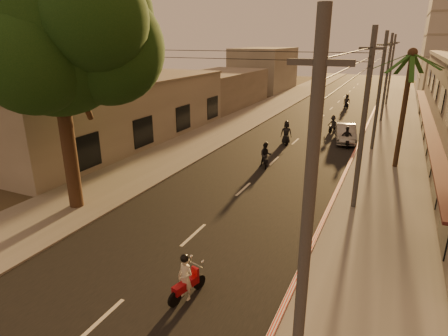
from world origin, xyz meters
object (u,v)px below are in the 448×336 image
Objects in this scene: scooter_far_a at (286,133)px; parked_car at (346,133)px; scooter_red at (186,279)px; scooter_far_b at (333,124)px; scooter_mid_a at (266,156)px; palm_tree at (411,60)px; scooter_mid_b at (346,138)px; scooter_far_c at (347,102)px; broadleaf_tree at (62,37)px.

parked_car is at bearing 14.38° from scooter_far_a.
scooter_far_b is at bearing 103.59° from scooter_red.
scooter_mid_a is (-2.09, 14.40, 0.05)m from scooter_red.
palm_tree reaches higher than scooter_far_a.
scooter_far_a is 6.78m from scooter_far_b.
scooter_mid_a is at bearing -137.86° from scooter_mid_b.
parked_car is at bearing 82.31° from scooter_mid_b.
parked_car is at bearing -101.52° from scooter_far_c.
scooter_mid_b is (2.30, 21.88, 0.02)m from scooter_red.
scooter_mid_a is at bearing 58.22° from broadleaf_tree.
palm_tree is at bearing 43.48° from broadleaf_tree.
scooter_far_c is (8.28, 36.97, -7.66)m from broadleaf_tree.
broadleaf_tree is 23.52m from parked_car.
broadleaf_tree is 1.48× the size of palm_tree.
scooter_far_a is (6.04, 16.83, -7.57)m from broadleaf_tree.
parked_car is (10.51, 19.57, -7.73)m from broadleaf_tree.
scooter_red is at bearing -74.69° from scooter_far_b.
scooter_mid_a is 0.37× the size of parked_car.
scooter_mid_a is at bearing -84.94° from scooter_far_b.
scooter_red is 23.69m from parked_car.
scooter_mid_a is at bearing -112.81° from scooter_far_c.
scooter_mid_b is 1.08× the size of scooter_far_b.
scooter_red is at bearing -108.50° from scooter_far_c.
scooter_mid_a is at bearing -156.94° from palm_tree.
scooter_red is 41.00m from scooter_far_c.
scooter_mid_a is (6.43, 10.37, -7.67)m from broadleaf_tree.
broadleaf_tree is 7.06× the size of scooter_red.
scooter_far_c is (-6.33, 23.11, -6.33)m from palm_tree.
scooter_mid_a reaches higher than parked_car.
scooter_mid_b is 0.96× the size of scooter_far_c.
scooter_far_c is at bearing 80.05° from scooter_mid_b.
scooter_far_a is (-8.57, 2.97, -6.25)m from palm_tree.
palm_tree is at bearing -63.86° from scooter_mid_b.
broadleaf_tree reaches higher than scooter_far_b.
parked_car is at bearing 61.77° from broadleaf_tree.
scooter_far_b is 0.89× the size of scooter_far_c.
palm_tree is at bearing -41.77° from scooter_far_b.
broadleaf_tree is at bearing -143.17° from scooter_mid_a.
parked_car is (-4.10, 5.72, -6.41)m from palm_tree.
scooter_red reaches higher than scooter_far_b.
scooter_mid_a is (-8.19, -3.48, -6.34)m from palm_tree.
scooter_far_a is (-2.47, 20.86, 0.14)m from scooter_red.
scooter_mid_a is 8.67m from scooter_mid_b.
palm_tree is 12.54m from scooter_far_b.
scooter_mid_b is 1.75m from parked_car.
broadleaf_tree is 7.58× the size of scooter_far_b.
scooter_far_c is (2.24, 20.14, -0.09)m from scooter_far_a.
broadleaf_tree is at bearing -126.97° from scooter_far_a.
parked_car is at bearing -48.32° from scooter_far_b.
palm_tree is 19.95m from scooter_red.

